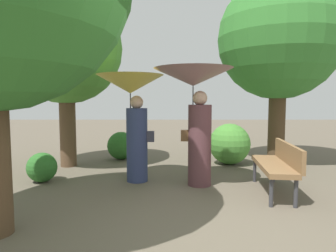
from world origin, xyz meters
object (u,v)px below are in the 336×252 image
object	(u,v)px
park_bench	(279,163)
tree_near_right	(280,27)
tree_near_left	(66,37)
person_right	(196,97)
person_left	(133,102)

from	to	relation	value
park_bench	tree_near_right	distance (m)	3.81
tree_near_right	tree_near_left	bearing A→B (deg)	-175.03
park_bench	tree_near_left	bearing A→B (deg)	-109.92
person_right	tree_near_right	distance (m)	3.41
person_right	tree_near_left	distance (m)	3.49
person_left	tree_near_left	xyz separation A→B (m)	(-1.66, 1.29, 1.46)
tree_near_left	tree_near_right	distance (m)	5.03
person_right	tree_near_left	world-z (taller)	tree_near_left
person_left	tree_near_left	bearing A→B (deg)	57.86
person_right	park_bench	world-z (taller)	person_right
person_left	tree_near_left	distance (m)	2.56
park_bench	tree_near_right	xyz separation A→B (m)	(0.86, 2.48, 2.76)
person_right	tree_near_left	bearing A→B (deg)	66.64
person_left	person_right	world-z (taller)	person_right
park_bench	person_right	bearing A→B (deg)	-103.68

